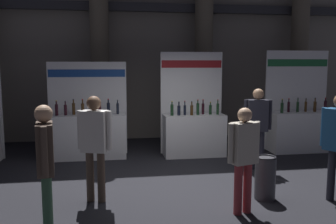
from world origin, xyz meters
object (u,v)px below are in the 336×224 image
(visitor_1, at_px, (258,121))
(visitor_3, at_px, (95,139))
(trash_bin, at_px, (265,178))
(visitor_2, at_px, (46,158))
(exhibitor_booth_3, at_px, (300,127))
(exhibitor_booth_2, at_px, (194,130))
(exhibitor_booth_1, at_px, (88,132))
(visitor_4, at_px, (244,152))

(visitor_1, distance_m, visitor_3, 3.54)
(trash_bin, xyz_separation_m, visitor_2, (-3.31, -0.78, 0.66))
(trash_bin, bearing_deg, visitor_1, 72.21)
(exhibitor_booth_3, xyz_separation_m, trash_bin, (-2.28, -3.07, -0.27))
(exhibitor_booth_2, bearing_deg, visitor_1, -53.07)
(exhibitor_booth_1, relative_size, trash_bin, 3.16)
(visitor_2, bearing_deg, exhibitor_booth_1, -12.25)
(exhibitor_booth_3, xyz_separation_m, visitor_4, (-2.85, -3.58, 0.31))
(exhibitor_booth_3, bearing_deg, exhibitor_booth_2, -179.36)
(visitor_4, bearing_deg, trash_bin, -156.28)
(visitor_2, height_order, visitor_4, visitor_2)
(exhibitor_booth_2, xyz_separation_m, visitor_3, (-2.23, -2.73, 0.41))
(visitor_2, bearing_deg, trash_bin, -85.01)
(exhibitor_booth_1, xyz_separation_m, visitor_3, (0.29, -2.89, 0.43))
(visitor_3, bearing_deg, exhibitor_booth_1, -65.80)
(exhibitor_booth_2, xyz_separation_m, trash_bin, (0.51, -3.04, -0.26))
(visitor_1, bearing_deg, visitor_2, 45.15)
(visitor_3, bearing_deg, trash_bin, -168.03)
(visitor_1, bearing_deg, exhibitor_booth_1, -10.75)
(exhibitor_booth_3, relative_size, visitor_4, 1.61)
(exhibitor_booth_2, bearing_deg, visitor_4, -91.00)
(visitor_2, height_order, visitor_3, visitor_3)
(visitor_4, bearing_deg, visitor_2, -12.28)
(visitor_3, bearing_deg, exhibitor_booth_2, -110.82)
(exhibitor_booth_2, distance_m, visitor_4, 3.57)
(exhibitor_booth_1, relative_size, visitor_4, 1.43)
(exhibitor_booth_2, bearing_deg, visitor_2, -126.16)
(exhibitor_booth_1, distance_m, exhibitor_booth_2, 2.53)
(trash_bin, relative_size, visitor_4, 0.45)
(visitor_1, xyz_separation_m, visitor_2, (-3.84, -2.44, -0.01))
(visitor_1, height_order, visitor_3, visitor_3)
(visitor_1, bearing_deg, exhibitor_booth_3, -128.18)
(exhibitor_booth_2, height_order, visitor_1, exhibitor_booth_2)
(exhibitor_booth_1, xyz_separation_m, visitor_4, (2.46, -3.72, 0.33))
(exhibitor_booth_2, height_order, visitor_3, exhibitor_booth_2)
(exhibitor_booth_1, xyz_separation_m, visitor_2, (-0.27, -3.99, 0.41))
(exhibitor_booth_3, bearing_deg, visitor_4, -128.50)
(exhibitor_booth_3, height_order, visitor_3, exhibitor_booth_3)
(exhibitor_booth_1, distance_m, visitor_2, 4.02)
(trash_bin, relative_size, visitor_3, 0.42)
(trash_bin, height_order, visitor_2, visitor_2)
(exhibitor_booth_2, relative_size, trash_bin, 3.49)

